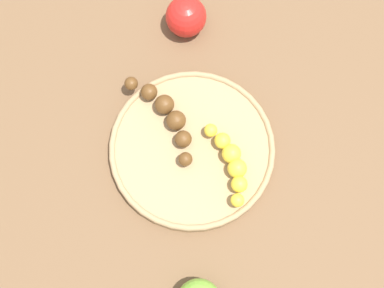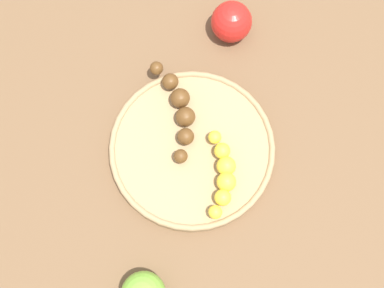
% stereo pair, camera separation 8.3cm
% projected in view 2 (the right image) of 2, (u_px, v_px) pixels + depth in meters
% --- Properties ---
extents(ground_plane, '(2.40, 2.40, 0.00)m').
position_uv_depth(ground_plane, '(192.00, 151.00, 0.87)').
color(ground_plane, brown).
extents(fruit_bowl, '(0.27, 0.27, 0.02)m').
position_uv_depth(fruit_bowl, '(192.00, 149.00, 0.85)').
color(fruit_bowl, '#A08259').
rests_on(fruit_bowl, ground_plane).
extents(banana_overripe, '(0.15, 0.12, 0.03)m').
position_uv_depth(banana_overripe, '(179.00, 108.00, 0.85)').
color(banana_overripe, '#593819').
rests_on(banana_overripe, fruit_bowl).
extents(banana_yellow, '(0.14, 0.07, 0.03)m').
position_uv_depth(banana_yellow, '(223.00, 174.00, 0.82)').
color(banana_yellow, yellow).
rests_on(banana_yellow, fruit_bowl).
extents(apple_red, '(0.07, 0.07, 0.07)m').
position_uv_depth(apple_red, '(231.00, 22.00, 0.90)').
color(apple_red, red).
rests_on(apple_red, ground_plane).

